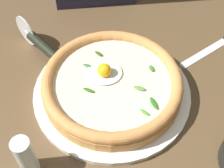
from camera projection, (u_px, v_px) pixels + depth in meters
The scene contains 5 objects.
ground_plane at pixel (124, 102), 0.66m from camera, with size 2.40×2.40×0.03m, color brown.
pizza_plate at pixel (112, 92), 0.65m from camera, with size 0.33×0.33×0.01m, color white.
pizza at pixel (112, 83), 0.63m from camera, with size 0.29×0.29×0.06m.
pizza_cutter at pixel (39, 43), 0.70m from camera, with size 0.12×0.13×0.07m.
pepper_shaker at pixel (26, 156), 0.52m from camera, with size 0.03×0.03×0.09m, color silver.
Camera 1 is at (0.02, 0.38, 0.52)m, focal length 49.88 mm.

